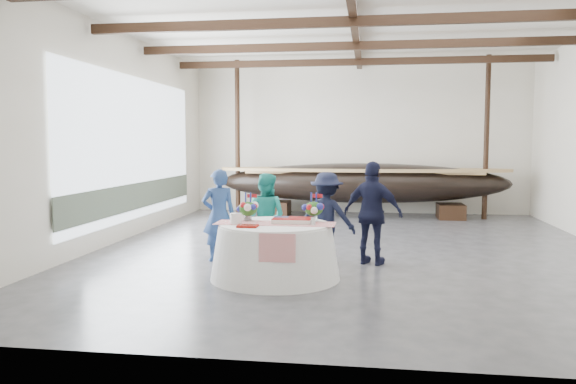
# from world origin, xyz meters

# --- Properties ---
(floor) EXTENTS (10.00, 12.00, 0.01)m
(floor) POSITION_xyz_m (0.00, 0.00, 0.00)
(floor) COLOR #3D3D42
(floor) RESTS_ON ground
(wall_back) EXTENTS (10.00, 0.02, 4.50)m
(wall_back) POSITION_xyz_m (0.00, 6.00, 2.25)
(wall_back) COLOR silver
(wall_back) RESTS_ON ground
(wall_front) EXTENTS (10.00, 0.02, 4.50)m
(wall_front) POSITION_xyz_m (0.00, -6.00, 2.25)
(wall_front) COLOR silver
(wall_front) RESTS_ON ground
(wall_left) EXTENTS (0.02, 12.00, 4.50)m
(wall_left) POSITION_xyz_m (-5.00, 0.00, 2.25)
(wall_left) COLOR silver
(wall_left) RESTS_ON ground
(ceiling) EXTENTS (10.00, 12.00, 0.01)m
(ceiling) POSITION_xyz_m (0.00, 0.00, 4.50)
(ceiling) COLOR white
(ceiling) RESTS_ON wall_back
(pavilion_structure) EXTENTS (9.80, 11.76, 4.50)m
(pavilion_structure) POSITION_xyz_m (0.00, 0.84, 4.00)
(pavilion_structure) COLOR black
(pavilion_structure) RESTS_ON ground
(open_bay) EXTENTS (0.03, 7.00, 3.20)m
(open_bay) POSITION_xyz_m (-4.95, 1.00, 1.83)
(open_bay) COLOR silver
(open_bay) RESTS_ON ground
(longboat_display) EXTENTS (8.22, 1.64, 1.54)m
(longboat_display) POSITION_xyz_m (0.13, 4.90, 0.98)
(longboat_display) COLOR black
(longboat_display) RESTS_ON ground
(banquet_table) EXTENTS (2.02, 2.02, 0.86)m
(banquet_table) POSITION_xyz_m (-1.12, -2.66, 0.43)
(banquet_table) COLOR white
(banquet_table) RESTS_ON ground
(tabletop_items) EXTENTS (1.87, 1.03, 0.40)m
(tabletop_items) POSITION_xyz_m (-1.11, -2.48, 1.01)
(tabletop_items) COLOR #B6121B
(tabletop_items) RESTS_ON banquet_table
(guest_woman_blue) EXTENTS (0.71, 0.61, 1.65)m
(guest_woman_blue) POSITION_xyz_m (-2.34, -1.51, 0.82)
(guest_woman_blue) COLOR navy
(guest_woman_blue) RESTS_ON ground
(guest_woman_teal) EXTENTS (0.90, 0.78, 1.58)m
(guest_woman_teal) POSITION_xyz_m (-1.52, -1.37, 0.79)
(guest_woman_teal) COLOR teal
(guest_woman_teal) RESTS_ON ground
(guest_man_left) EXTENTS (1.13, 0.78, 1.60)m
(guest_man_left) POSITION_xyz_m (-0.43, -1.26, 0.80)
(guest_man_left) COLOR black
(guest_man_left) RESTS_ON ground
(guest_man_right) EXTENTS (1.14, 0.78, 1.80)m
(guest_man_right) POSITION_xyz_m (0.39, -1.43, 0.90)
(guest_man_right) COLOR black
(guest_man_right) RESTS_ON ground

